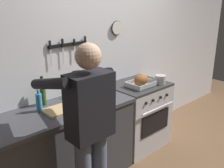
# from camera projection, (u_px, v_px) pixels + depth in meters

# --- Properties ---
(wall_back) EXTENTS (6.00, 0.13, 2.60)m
(wall_back) POSITION_uv_depth(u_px,v_px,m) (108.00, 52.00, 3.41)
(wall_back) COLOR silver
(wall_back) RESTS_ON ground
(counter_block) EXTENTS (2.03, 0.65, 0.90)m
(counter_block) POSITION_uv_depth(u_px,v_px,m) (43.00, 155.00, 2.64)
(counter_block) COLOR #38383D
(counter_block) RESTS_ON ground
(stove) EXTENTS (0.76, 0.67, 0.90)m
(stove) POSITION_uv_depth(u_px,v_px,m) (137.00, 115.00, 3.57)
(stove) COLOR #BCBCC1
(stove) RESTS_ON ground
(person_cook) EXTENTS (0.51, 0.63, 1.66)m
(person_cook) POSITION_uv_depth(u_px,v_px,m) (89.00, 126.00, 2.19)
(person_cook) COLOR #4C566B
(person_cook) RESTS_ON ground
(roasting_pan) EXTENTS (0.35, 0.26, 0.16)m
(roasting_pan) POSITION_uv_depth(u_px,v_px,m) (141.00, 81.00, 3.31)
(roasting_pan) COLOR #B7B7BC
(roasting_pan) RESTS_ON stove
(saucepan) EXTENTS (0.14, 0.14, 0.12)m
(saucepan) POSITION_uv_depth(u_px,v_px,m) (160.00, 80.00, 3.41)
(saucepan) COLOR #B7B7BC
(saucepan) RESTS_ON stove
(cutting_board) EXTENTS (0.36, 0.24, 0.02)m
(cutting_board) POSITION_uv_depth(u_px,v_px,m) (62.00, 109.00, 2.62)
(cutting_board) COLOR tan
(cutting_board) RESTS_ON counter_block
(bottle_cooking_oil) EXTENTS (0.07, 0.07, 0.25)m
(bottle_cooking_oil) POSITION_uv_depth(u_px,v_px,m) (80.00, 88.00, 2.96)
(bottle_cooking_oil) COLOR gold
(bottle_cooking_oil) RESTS_ON counter_block
(bottle_olive_oil) EXTENTS (0.06, 0.06, 0.31)m
(bottle_olive_oil) POSITION_uv_depth(u_px,v_px,m) (43.00, 93.00, 2.72)
(bottle_olive_oil) COLOR #385623
(bottle_olive_oil) RESTS_ON counter_block
(bottle_vinegar) EXTENTS (0.06, 0.06, 0.26)m
(bottle_vinegar) POSITION_uv_depth(u_px,v_px,m) (80.00, 85.00, 3.05)
(bottle_vinegar) COLOR #997F4C
(bottle_vinegar) RESTS_ON counter_block
(bottle_dish_soap) EXTENTS (0.06, 0.06, 0.24)m
(bottle_dish_soap) POSITION_uv_depth(u_px,v_px,m) (39.00, 102.00, 2.57)
(bottle_dish_soap) COLOR #338CCC
(bottle_dish_soap) RESTS_ON counter_block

